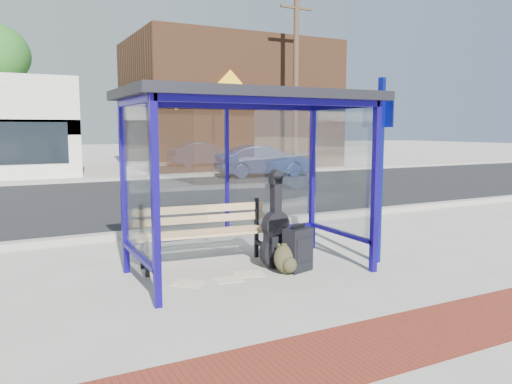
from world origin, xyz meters
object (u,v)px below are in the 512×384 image
backpack (287,260)px  parked_car (263,161)px  bench (204,230)px  suitcase (298,250)px  fire_hydrant (312,161)px  guitar_bag (276,234)px

backpack → parked_car: size_ratio=0.11×
bench → suitcase: 1.36m
bench → fire_hydrant: bench is taller
guitar_bag → suitcase: size_ratio=2.00×
parked_car → fire_hydrant: 4.18m
suitcase → parked_car: size_ratio=0.17×
bench → backpack: 1.27m
guitar_bag → backpack: size_ratio=3.17×
guitar_bag → backpack: 0.43m
suitcase → fire_hydrant: 17.34m
backpack → fire_hydrant: (9.96, 14.37, 0.22)m
guitar_bag → bench: bearing=138.0°
guitar_bag → suitcase: bearing=-65.7°
suitcase → bench: bearing=123.5°
bench → guitar_bag: (0.84, -0.58, -0.04)m
parked_car → fire_hydrant: size_ratio=5.03×
parked_car → fire_hydrant: parked_car is taller
suitcase → backpack: 0.23m
backpack → parked_car: (6.27, 12.40, 0.44)m
fire_hydrant → suitcase: bearing=-124.3°
guitar_bag → suitcase: 0.39m
fire_hydrant → backpack: bearing=-124.7°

